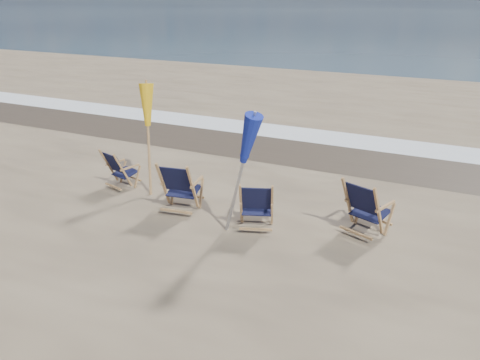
{
  "coord_description": "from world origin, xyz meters",
  "views": [
    {
      "loc": [
        3.18,
        -4.69,
        3.98
      ],
      "look_at": [
        0.0,
        2.2,
        0.9
      ],
      "focal_mm": 35.0,
      "sensor_mm": 36.0,
      "label": 1
    }
  ],
  "objects_px": {
    "umbrella_yellow": "(146,111)",
    "umbrella_blue": "(238,138)",
    "beach_chair_1": "(193,189)",
    "beach_chair_3": "(378,214)",
    "beach_chair_0": "(123,172)",
    "beach_chair_2": "(272,207)"
  },
  "relations": [
    {
      "from": "umbrella_yellow",
      "to": "umbrella_blue",
      "type": "height_order",
      "value": "umbrella_blue"
    },
    {
      "from": "beach_chair_1",
      "to": "beach_chair_3",
      "type": "height_order",
      "value": "beach_chair_1"
    },
    {
      "from": "beach_chair_0",
      "to": "umbrella_blue",
      "type": "relative_size",
      "value": 0.38
    },
    {
      "from": "beach_chair_3",
      "to": "beach_chair_2",
      "type": "bearing_deg",
      "value": 33.77
    },
    {
      "from": "beach_chair_1",
      "to": "beach_chair_3",
      "type": "distance_m",
      "value": 3.35
    },
    {
      "from": "beach_chair_0",
      "to": "umbrella_blue",
      "type": "bearing_deg",
      "value": -179.17
    },
    {
      "from": "beach_chair_1",
      "to": "beach_chair_0",
      "type": "bearing_deg",
      "value": -19.36
    },
    {
      "from": "beach_chair_3",
      "to": "umbrella_yellow",
      "type": "bearing_deg",
      "value": 18.06
    },
    {
      "from": "beach_chair_1",
      "to": "umbrella_yellow",
      "type": "bearing_deg",
      "value": -33.13
    },
    {
      "from": "beach_chair_0",
      "to": "umbrella_blue",
      "type": "xyz_separation_m",
      "value": [
        3.02,
        -0.76,
        1.34
      ]
    },
    {
      "from": "beach_chair_0",
      "to": "beach_chair_2",
      "type": "height_order",
      "value": "beach_chair_2"
    },
    {
      "from": "beach_chair_2",
      "to": "umbrella_blue",
      "type": "bearing_deg",
      "value": 21.03
    },
    {
      "from": "beach_chair_1",
      "to": "umbrella_blue",
      "type": "xyz_separation_m",
      "value": [
        1.12,
        -0.39,
        1.25
      ]
    },
    {
      "from": "beach_chair_0",
      "to": "umbrella_yellow",
      "type": "xyz_separation_m",
      "value": [
        0.51,
        0.27,
        1.29
      ]
    },
    {
      "from": "umbrella_yellow",
      "to": "umbrella_blue",
      "type": "bearing_deg",
      "value": -22.3
    },
    {
      "from": "beach_chair_0",
      "to": "beach_chair_2",
      "type": "bearing_deg",
      "value": -170.95
    },
    {
      "from": "beach_chair_3",
      "to": "umbrella_blue",
      "type": "xyz_separation_m",
      "value": [
        -2.2,
        -0.8,
        1.25
      ]
    },
    {
      "from": "umbrella_blue",
      "to": "beach_chair_2",
      "type": "bearing_deg",
      "value": 40.95
    },
    {
      "from": "beach_chair_1",
      "to": "beach_chair_3",
      "type": "relative_size",
      "value": 1.0
    },
    {
      "from": "beach_chair_0",
      "to": "beach_chair_1",
      "type": "relative_size",
      "value": 0.83
    },
    {
      "from": "beach_chair_0",
      "to": "beach_chair_2",
      "type": "xyz_separation_m",
      "value": [
        3.48,
        -0.36,
        0.04
      ]
    },
    {
      "from": "beach_chair_2",
      "to": "umbrella_yellow",
      "type": "xyz_separation_m",
      "value": [
        -2.98,
        0.63,
        1.25
      ]
    }
  ]
}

